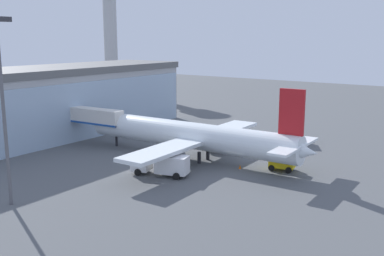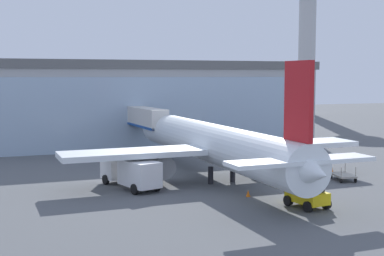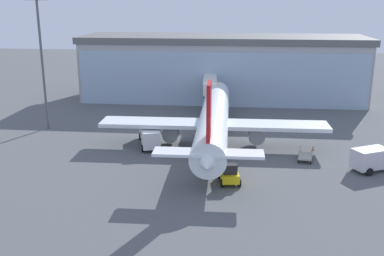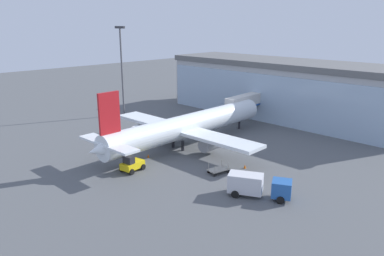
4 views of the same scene
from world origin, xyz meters
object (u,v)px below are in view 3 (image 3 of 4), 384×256
pushback_tug (229,174)px  safety_cone_wingtip (313,148)px  airplane (214,120)px  safety_cone_nose (208,163)px  apron_light_mast (41,53)px  jet_bridge (210,84)px  fuel_truck (380,157)px  catering_truck (150,135)px  baggage_cart (305,156)px

pushback_tug → safety_cone_wingtip: (10.37, 11.96, -0.70)m
airplane → safety_cone_wingtip: airplane is taller
airplane → safety_cone_nose: bearing=177.5°
apron_light_mast → pushback_tug: apron_light_mast is taller
jet_bridge → airplane: size_ratio=0.38×
apron_light_mast → fuel_truck: apron_light_mast is taller
catering_truck → baggage_cart: bearing=-116.7°
safety_cone_wingtip → jet_bridge: bearing=125.9°
catering_truck → airplane: bearing=-96.8°
safety_cone_nose → apron_light_mast: bearing=152.8°
jet_bridge → catering_truck: (-6.37, -21.16, -3.11)m
jet_bridge → safety_cone_nose: size_ratio=25.85×
apron_light_mast → safety_cone_wingtip: size_ratio=34.75×
jet_bridge → safety_cone_nose: bearing=179.8°
safety_cone_wingtip → baggage_cart: bearing=-110.6°
fuel_truck → safety_cone_nose: 19.52m
catering_truck → safety_cone_nose: catering_truck is taller
baggage_cart → safety_cone_wingtip: bearing=170.2°
catering_truck → pushback_tug: size_ratio=2.20×
jet_bridge → airplane: airplane is taller
jet_bridge → apron_light_mast: apron_light_mast is taller
airplane → catering_truck: 8.74m
jet_bridge → apron_light_mast: size_ratio=0.74×
apron_light_mast → catering_truck: 20.64m
catering_truck → safety_cone_wingtip: (21.30, 0.49, -1.19)m
jet_bridge → pushback_tug: jet_bridge is taller
baggage_cart → safety_cone_nose: (-11.53, -3.08, -0.23)m
jet_bridge → safety_cone_wingtip: jet_bridge is taller
baggage_cart → pushback_tug: bearing=-37.2°
airplane → pushback_tug: size_ratio=10.77×
airplane → fuel_truck: airplane is taller
catering_truck → safety_cone_wingtip: catering_truck is taller
catering_truck → safety_cone_wingtip: size_ratio=13.86×
baggage_cart → pushback_tug: 11.95m
airplane → safety_cone_wingtip: 13.33m
fuel_truck → safety_cone_nose: size_ratio=13.57×
jet_bridge → pushback_tug: bearing=-176.2°
catering_truck → safety_cone_nose: 10.63m
apron_light_mast → fuel_truck: size_ratio=2.56×
fuel_truck → baggage_cart: fuel_truck is taller
pushback_tug → safety_cone_nose: pushback_tug is taller
airplane → apron_light_mast: bearing=77.1°
jet_bridge → apron_light_mast: bearing=118.1°
apron_light_mast → jet_bridge: bearing=32.2°
airplane → catering_truck: size_ratio=4.89×
catering_truck → baggage_cart: 20.14m
baggage_cart → pushback_tug: pushback_tug is taller
jet_bridge → catering_truck: size_ratio=1.86×
fuel_truck → safety_cone_wingtip: size_ratio=13.57×
jet_bridge → safety_cone_wingtip: 25.86m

